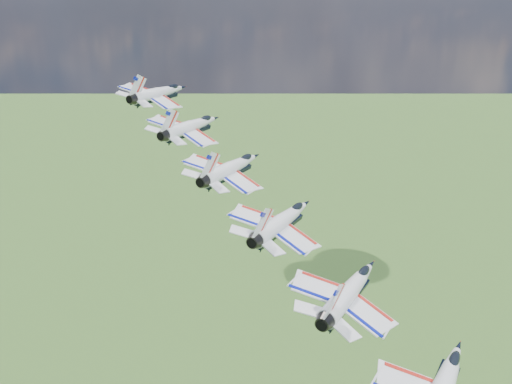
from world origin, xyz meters
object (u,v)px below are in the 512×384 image
at_px(jet_1, 192,126).
at_px(jet_4, 351,290).
at_px(jet_2, 232,167).
at_px(jet_0, 160,93).
at_px(jet_3, 283,220).

bearing_deg(jet_1, jet_4, -30.30).
bearing_deg(jet_2, jet_4, -30.30).
xyz_separation_m(jet_1, jet_4, (27.87, -21.81, -8.94)).
height_order(jet_1, jet_2, jet_1).
distance_m(jet_0, jet_4, 48.66).
bearing_deg(jet_3, jet_0, 149.70).
xyz_separation_m(jet_2, jet_4, (18.58, -14.54, -5.96)).
bearing_deg(jet_0, jet_4, -30.30).
height_order(jet_0, jet_3, jet_0).
xyz_separation_m(jet_0, jet_1, (9.29, -7.27, -2.98)).
bearing_deg(jet_4, jet_3, 149.70).
bearing_deg(jet_0, jet_1, -30.30).
relative_size(jet_0, jet_1, 1.00).
bearing_deg(jet_2, jet_1, 149.70).
height_order(jet_3, jet_4, jet_3).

